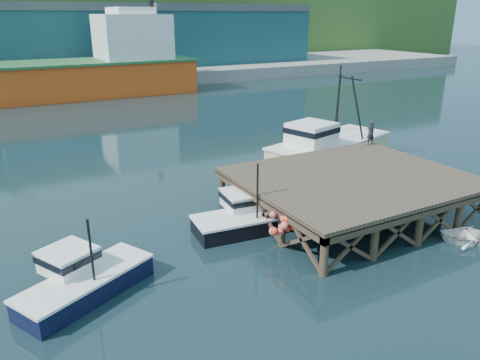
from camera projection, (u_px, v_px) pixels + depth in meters
ground at (268, 232)px, 23.79m from camera, size 300.00×300.00×0.00m
wharf at (355, 180)px, 25.51m from camera, size 12.00×10.00×2.62m
far_quay at (52, 72)px, 81.12m from camera, size 160.00×40.00×2.00m
warehouse_mid at (53, 41)px, 75.16m from camera, size 28.00×16.00×9.00m
warehouse_right at (219, 37)px, 88.90m from camera, size 30.00×16.00×9.00m
cargo_ship at (5, 75)px, 58.34m from camera, size 55.50×10.00×13.75m
hillside at (25, 12)px, 102.48m from camera, size 220.00×50.00×22.00m
boat_navy at (82, 278)px, 18.31m from camera, size 5.78×4.24×3.42m
boat_black at (250, 215)px, 24.07m from camera, size 6.24×5.21×3.73m
trawler at (328, 145)px, 34.23m from camera, size 11.25×6.48×7.11m
dinghy at (475, 236)px, 22.67m from camera, size 3.79×3.46×0.64m
dockworker at (371, 133)px, 31.43m from camera, size 0.63×0.45×1.64m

